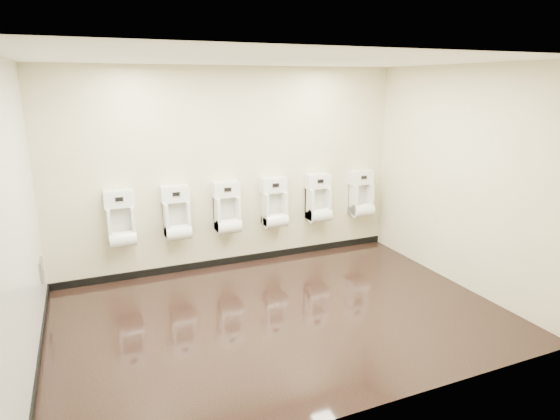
{
  "coord_description": "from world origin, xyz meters",
  "views": [
    {
      "loc": [
        -1.9,
        -4.47,
        2.58
      ],
      "look_at": [
        0.22,
        0.55,
        1.09
      ],
      "focal_mm": 30.0,
      "sensor_mm": 36.0,
      "label": 1
    }
  ],
  "objects_px": {
    "urinal_4": "(318,202)",
    "urinal_5": "(361,197)",
    "urinal_0": "(121,223)",
    "urinal_3": "(274,206)",
    "urinal_1": "(177,217)",
    "urinal_2": "(227,211)",
    "access_panel": "(42,270)"
  },
  "relations": [
    {
      "from": "urinal_1",
      "to": "urinal_2",
      "type": "relative_size",
      "value": 1.0
    },
    {
      "from": "urinal_1",
      "to": "urinal_5",
      "type": "distance_m",
      "value": 2.9
    },
    {
      "from": "urinal_4",
      "to": "urinal_5",
      "type": "distance_m",
      "value": 0.76
    },
    {
      "from": "urinal_3",
      "to": "urinal_4",
      "type": "bearing_deg",
      "value": 0.0
    },
    {
      "from": "urinal_0",
      "to": "urinal_3",
      "type": "distance_m",
      "value": 2.13
    },
    {
      "from": "urinal_0",
      "to": "urinal_5",
      "type": "height_order",
      "value": "same"
    },
    {
      "from": "urinal_0",
      "to": "urinal_3",
      "type": "relative_size",
      "value": 1.0
    },
    {
      "from": "access_panel",
      "to": "urinal_1",
      "type": "distance_m",
      "value": 1.74
    },
    {
      "from": "urinal_5",
      "to": "access_panel",
      "type": "bearing_deg",
      "value": -174.67
    },
    {
      "from": "urinal_0",
      "to": "urinal_4",
      "type": "relative_size",
      "value": 1.0
    },
    {
      "from": "urinal_4",
      "to": "urinal_5",
      "type": "relative_size",
      "value": 1.0
    },
    {
      "from": "urinal_2",
      "to": "urinal_4",
      "type": "height_order",
      "value": "same"
    },
    {
      "from": "urinal_5",
      "to": "urinal_1",
      "type": "bearing_deg",
      "value": 180.0
    },
    {
      "from": "access_panel",
      "to": "urinal_1",
      "type": "xyz_separation_m",
      "value": [
        1.65,
        0.42,
        0.34
      ]
    },
    {
      "from": "urinal_2",
      "to": "urinal_4",
      "type": "xyz_separation_m",
      "value": [
        1.43,
        0.0,
        0.0
      ]
    },
    {
      "from": "urinal_0",
      "to": "urinal_5",
      "type": "xyz_separation_m",
      "value": [
        3.61,
        0.0,
        0.0
      ]
    },
    {
      "from": "urinal_3",
      "to": "urinal_4",
      "type": "distance_m",
      "value": 0.72
    },
    {
      "from": "urinal_0",
      "to": "urinal_5",
      "type": "relative_size",
      "value": 1.0
    },
    {
      "from": "urinal_2",
      "to": "urinal_5",
      "type": "height_order",
      "value": "same"
    },
    {
      "from": "urinal_3",
      "to": "urinal_5",
      "type": "relative_size",
      "value": 1.0
    },
    {
      "from": "urinal_1",
      "to": "urinal_5",
      "type": "relative_size",
      "value": 1.0
    },
    {
      "from": "urinal_1",
      "to": "urinal_5",
      "type": "height_order",
      "value": "same"
    },
    {
      "from": "urinal_5",
      "to": "urinal_2",
      "type": "bearing_deg",
      "value": 180.0
    },
    {
      "from": "access_panel",
      "to": "urinal_0",
      "type": "distance_m",
      "value": 1.08
    },
    {
      "from": "urinal_1",
      "to": "urinal_4",
      "type": "height_order",
      "value": "same"
    },
    {
      "from": "urinal_1",
      "to": "urinal_5",
      "type": "xyz_separation_m",
      "value": [
        2.9,
        0.0,
        0.0
      ]
    },
    {
      "from": "urinal_0",
      "to": "urinal_3",
      "type": "xyz_separation_m",
      "value": [
        2.13,
        0.0,
        0.0
      ]
    },
    {
      "from": "access_panel",
      "to": "urinal_0",
      "type": "height_order",
      "value": "urinal_0"
    },
    {
      "from": "access_panel",
      "to": "urinal_4",
      "type": "height_order",
      "value": "urinal_4"
    },
    {
      "from": "urinal_2",
      "to": "urinal_3",
      "type": "distance_m",
      "value": 0.71
    },
    {
      "from": "urinal_3",
      "to": "urinal_4",
      "type": "height_order",
      "value": "same"
    },
    {
      "from": "urinal_0",
      "to": "urinal_5",
      "type": "distance_m",
      "value": 3.61
    }
  ]
}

